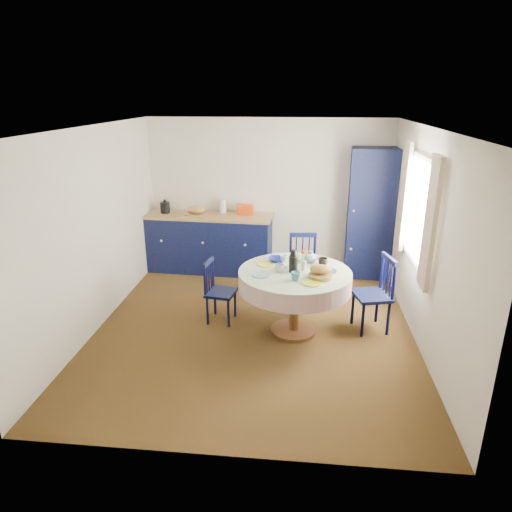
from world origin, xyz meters
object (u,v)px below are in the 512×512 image
at_px(pantry_cabinet, 371,214).
at_px(chair_right, 375,294).
at_px(mug_a, 279,268).
at_px(mug_c, 323,262).
at_px(kitchen_counter, 208,242).
at_px(chair_far, 303,268).
at_px(mug_d, 284,258).
at_px(dining_table, 295,281).
at_px(mug_b, 295,276).
at_px(chair_left, 218,291).
at_px(cobalt_bowl, 277,260).

xyz_separation_m(pantry_cabinet, chair_right, (-0.15, -1.90, -0.55)).
distance_m(mug_a, mug_c, 0.59).
bearing_deg(kitchen_counter, chair_far, -29.66).
bearing_deg(chair_right, mug_d, -110.59).
height_order(mug_a, mug_c, mug_c).
xyz_separation_m(pantry_cabinet, mug_d, (-1.31, -1.77, -0.16)).
distance_m(dining_table, mug_a, 0.26).
relative_size(chair_right, mug_a, 8.32).
height_order(chair_far, mug_c, chair_far).
height_order(chair_right, mug_b, chair_right).
bearing_deg(kitchen_counter, mug_b, -53.92).
xyz_separation_m(kitchen_counter, chair_right, (2.51, -1.86, -0.00)).
distance_m(kitchen_counter, mug_b, 2.81).
xyz_separation_m(pantry_cabinet, chair_far, (-1.06, -1.07, -0.55)).
xyz_separation_m(dining_table, chair_far, (0.10, 1.02, -0.21)).
distance_m(pantry_cabinet, mug_a, 2.51).
bearing_deg(chair_left, pantry_cabinet, -40.72).
relative_size(mug_a, cobalt_bowl, 0.53).
height_order(pantry_cabinet, mug_a, pantry_cabinet).
xyz_separation_m(kitchen_counter, mug_a, (1.32, -2.08, 0.38)).
bearing_deg(mug_a, mug_b, -52.19).
height_order(kitchen_counter, dining_table, kitchen_counter).
relative_size(pantry_cabinet, chair_left, 2.48).
bearing_deg(chair_far, pantry_cabinet, 40.16).
relative_size(dining_table, mug_c, 11.46).
bearing_deg(mug_d, chair_far, 70.06).
height_order(chair_left, mug_a, mug_a).
distance_m(pantry_cabinet, chair_far, 1.60).
bearing_deg(chair_left, mug_c, -81.20).
bearing_deg(pantry_cabinet, mug_d, -122.80).
height_order(chair_left, mug_c, mug_c).
height_order(chair_far, cobalt_bowl, chair_far).
bearing_deg(mug_b, cobalt_bowl, 112.64).
bearing_deg(mug_d, dining_table, -63.54).
relative_size(dining_table, cobalt_bowl, 6.17).
bearing_deg(pantry_cabinet, mug_b, -112.18).
bearing_deg(mug_c, cobalt_bowl, 173.27).
bearing_deg(mug_a, mug_d, 84.12).
bearing_deg(mug_a, pantry_cabinet, 57.57).
xyz_separation_m(mug_b, cobalt_bowl, (-0.25, 0.59, -0.02)).
height_order(dining_table, cobalt_bowl, dining_table).
bearing_deg(mug_c, pantry_cabinet, 66.19).
height_order(dining_table, mug_b, dining_table).
relative_size(chair_far, cobalt_bowl, 4.36).
bearing_deg(mug_a, chair_right, 10.58).
xyz_separation_m(chair_right, mug_a, (-1.19, -0.22, 0.38)).
distance_m(mug_b, cobalt_bowl, 0.64).
bearing_deg(cobalt_bowl, mug_d, 6.37).
bearing_deg(mug_c, mug_d, 171.06).
bearing_deg(mug_b, pantry_cabinet, 64.15).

